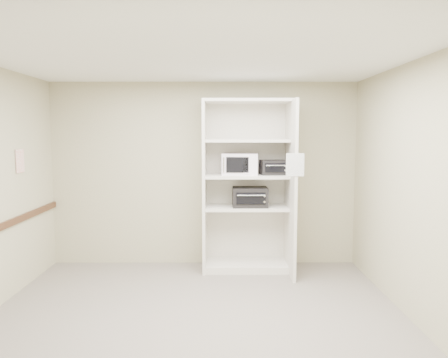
{
  "coord_description": "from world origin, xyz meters",
  "views": [
    {
      "loc": [
        0.28,
        -4.46,
        1.94
      ],
      "look_at": [
        0.3,
        1.34,
        1.34
      ],
      "focal_mm": 35.0,
      "sensor_mm": 36.0,
      "label": 1
    }
  ],
  "objects_px": {
    "toaster_oven_upper": "(273,167)",
    "toaster_oven_lower": "(250,197)",
    "microwave": "(240,164)",
    "shelving_unit": "(250,191)"
  },
  "relations": [
    {
      "from": "shelving_unit",
      "to": "toaster_oven_lower",
      "type": "xyz_separation_m",
      "value": [
        -0.0,
        -0.04,
        -0.07
      ]
    },
    {
      "from": "microwave",
      "to": "shelving_unit",
      "type": "bearing_deg",
      "value": -7.95
    },
    {
      "from": "toaster_oven_upper",
      "to": "toaster_oven_lower",
      "type": "bearing_deg",
      "value": 179.94
    },
    {
      "from": "shelving_unit",
      "to": "toaster_oven_upper",
      "type": "height_order",
      "value": "shelving_unit"
    },
    {
      "from": "microwave",
      "to": "toaster_oven_upper",
      "type": "xyz_separation_m",
      "value": [
        0.47,
        -0.03,
        -0.05
      ]
    },
    {
      "from": "shelving_unit",
      "to": "microwave",
      "type": "relative_size",
      "value": 4.84
    },
    {
      "from": "microwave",
      "to": "toaster_oven_lower",
      "type": "distance_m",
      "value": 0.49
    },
    {
      "from": "toaster_oven_upper",
      "to": "toaster_oven_lower",
      "type": "height_order",
      "value": "toaster_oven_upper"
    },
    {
      "from": "shelving_unit",
      "to": "toaster_oven_lower",
      "type": "height_order",
      "value": "shelving_unit"
    },
    {
      "from": "microwave",
      "to": "toaster_oven_lower",
      "type": "xyz_separation_m",
      "value": [
        0.14,
        -0.07,
        -0.46
      ]
    }
  ]
}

